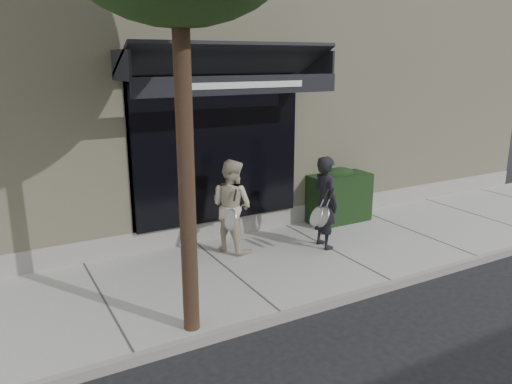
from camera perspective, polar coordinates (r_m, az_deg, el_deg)
ground at (r=9.12m, az=8.56°, el=-7.15°), size 80.00×80.00×0.00m
sidewalk at (r=9.10m, az=8.58°, el=-6.80°), size 20.00×3.00×0.12m
curb at (r=8.04m, az=15.42°, el=-10.17°), size 20.00×0.10×0.14m
building_facade at (r=12.73m, az=-4.96°, el=11.93°), size 14.30×8.04×5.64m
hedge at (r=10.49m, az=9.32°, el=-0.42°), size 1.30×0.70×1.14m
pedestrian_front at (r=8.91m, az=7.92°, el=-1.19°), size 0.72×0.75×1.66m
pedestrian_back at (r=8.68m, az=-2.80°, el=-1.57°), size 0.89×0.98×1.64m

